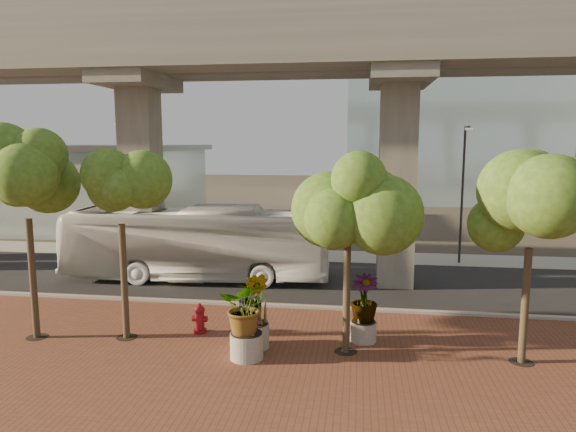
# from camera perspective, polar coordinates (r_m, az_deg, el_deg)

# --- Properties ---
(ground) EXTENTS (160.00, 160.00, 0.00)m
(ground) POSITION_cam_1_polar(r_m,az_deg,el_deg) (22.72, -3.44, -8.47)
(ground) COLOR #3A342A
(ground) RESTS_ON ground
(brick_plaza) EXTENTS (70.00, 13.00, 0.06)m
(brick_plaza) POSITION_cam_1_polar(r_m,az_deg,el_deg) (15.45, -9.58, -16.73)
(brick_plaza) COLOR brown
(brick_plaza) RESTS_ON ground
(asphalt_road) EXTENTS (90.00, 8.00, 0.04)m
(asphalt_road) POSITION_cam_1_polar(r_m,az_deg,el_deg) (24.60, -2.52, -7.11)
(asphalt_road) COLOR black
(asphalt_road) RESTS_ON ground
(curb_strip) EXTENTS (70.00, 0.25, 0.16)m
(curb_strip) POSITION_cam_1_polar(r_m,az_deg,el_deg) (20.83, -4.55, -9.81)
(curb_strip) COLOR #9C9A91
(curb_strip) RESTS_ON ground
(far_sidewalk) EXTENTS (90.00, 3.00, 0.06)m
(far_sidewalk) POSITION_cam_1_polar(r_m,az_deg,el_deg) (29.87, -0.59, -4.34)
(far_sidewalk) COLOR #9C9A91
(far_sidewalk) RESTS_ON ground
(transit_viaduct) EXTENTS (72.00, 5.60, 12.40)m
(transit_viaduct) POSITION_cam_1_polar(r_m,az_deg,el_deg) (23.74, -2.63, 10.06)
(transit_viaduct) COLOR gray
(transit_viaduct) RESTS_ON ground
(station_pavilion) EXTENTS (23.00, 13.00, 6.30)m
(station_pavilion) POSITION_cam_1_polar(r_m,az_deg,el_deg) (44.69, -25.11, 3.20)
(station_pavilion) COLOR #AABFC2
(station_pavilion) RESTS_ON ground
(transit_bus) EXTENTS (12.65, 3.54, 3.49)m
(transit_bus) POSITION_cam_1_polar(r_m,az_deg,el_deg) (24.70, -10.12, -3.05)
(transit_bus) COLOR silver
(transit_bus) RESTS_ON ground
(fire_hydrant) EXTENTS (0.51, 0.46, 1.02)m
(fire_hydrant) POSITION_cam_1_polar(r_m,az_deg,el_deg) (18.09, -9.77, -11.18)
(fire_hydrant) COLOR maroon
(fire_hydrant) RESTS_ON ground
(planter_front) EXTENTS (2.22, 2.22, 2.44)m
(planter_front) POSITION_cam_1_polar(r_m,az_deg,el_deg) (15.56, -4.66, -10.46)
(planter_front) COLOR gray
(planter_front) RESTS_ON ground
(planter_right) EXTENTS (2.07, 2.07, 2.21)m
(planter_right) POSITION_cam_1_polar(r_m,az_deg,el_deg) (17.01, 8.44, -9.38)
(planter_right) COLOR #A79F96
(planter_right) RESTS_ON ground
(planter_left) EXTENTS (2.23, 2.23, 2.45)m
(planter_left) POSITION_cam_1_polar(r_m,az_deg,el_deg) (16.35, -3.91, -9.50)
(planter_left) COLOR #ABA89A
(planter_left) RESTS_ON ground
(street_tree_far_west) EXTENTS (3.96, 3.96, 6.98)m
(street_tree_far_west) POSITION_cam_1_polar(r_m,az_deg,el_deg) (18.43, -27.10, 3.27)
(street_tree_far_west) COLOR brown
(street_tree_far_west) RESTS_ON ground
(street_tree_near_west) EXTENTS (3.06, 3.06, 6.12)m
(street_tree_near_west) POSITION_cam_1_polar(r_m,az_deg,el_deg) (17.30, -18.13, 1.99)
(street_tree_near_west) COLOR brown
(street_tree_near_west) RESTS_ON ground
(street_tree_near_east) EXTENTS (3.82, 3.82, 6.24)m
(street_tree_near_east) POSITION_cam_1_polar(r_m,az_deg,el_deg) (15.41, 6.69, 0.78)
(street_tree_near_east) COLOR brown
(street_tree_near_east) RESTS_ON ground
(street_tree_far_east) EXTENTS (3.56, 3.56, 6.12)m
(street_tree_far_east) POSITION_cam_1_polar(r_m,az_deg,el_deg) (16.09, 25.42, 0.35)
(street_tree_far_east) COLOR brown
(street_tree_far_east) RESTS_ON ground
(streetlamp_west) EXTENTS (0.38, 1.11, 7.66)m
(streetlamp_west) POSITION_cam_1_polar(r_m,az_deg,el_deg) (31.66, -17.48, 4.13)
(streetlamp_west) COLOR #2B2A2F
(streetlamp_west) RESTS_ON ground
(streetlamp_east) EXTENTS (0.36, 1.06, 7.29)m
(streetlamp_east) POSITION_cam_1_polar(r_m,az_deg,el_deg) (28.65, 18.87, 3.25)
(streetlamp_east) COLOR #2C2C31
(streetlamp_east) RESTS_ON ground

